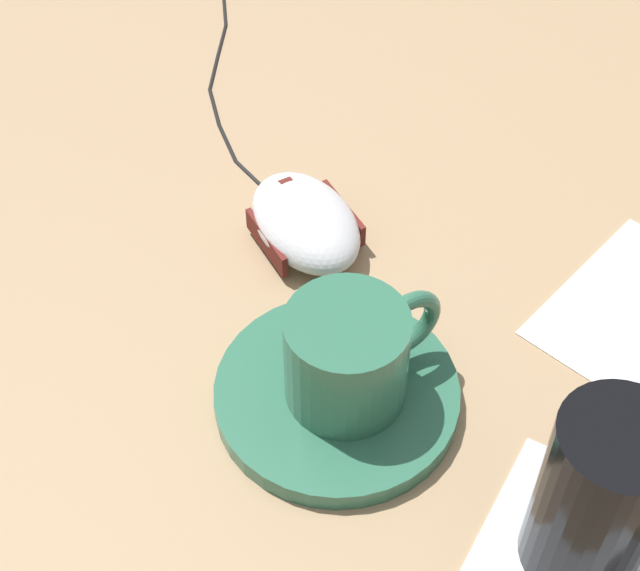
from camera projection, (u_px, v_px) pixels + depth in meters
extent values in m
plane|color=#9E7F5B|center=(421.00, 437.00, 0.58)|extent=(3.00, 3.00, 0.00)
cylinder|color=#2D664C|center=(337.00, 395.00, 0.59)|extent=(0.15, 0.15, 0.01)
cylinder|color=#2D664C|center=(346.00, 357.00, 0.56)|extent=(0.07, 0.07, 0.06)
torus|color=#2D664C|center=(405.00, 324.00, 0.57)|extent=(0.04, 0.04, 0.05)
ellipsoid|color=silver|center=(305.00, 222.00, 0.67)|extent=(0.12, 0.12, 0.04)
cylinder|color=#591E19|center=(286.00, 187.00, 0.68)|extent=(0.01, 0.01, 0.01)
cube|color=#591E19|center=(266.00, 242.00, 0.66)|extent=(0.04, 0.04, 0.02)
cube|color=#591E19|center=(343.00, 213.00, 0.68)|extent=(0.04, 0.04, 0.02)
cylinder|color=black|center=(253.00, 177.00, 0.73)|extent=(0.03, 0.04, 0.00)
cylinder|color=black|center=(227.00, 141.00, 0.75)|extent=(0.04, 0.03, 0.00)
cylinder|color=black|center=(214.00, 106.00, 0.78)|extent=(0.04, 0.02, 0.00)
cylinder|color=black|center=(214.00, 71.00, 0.81)|extent=(0.05, 0.01, 0.00)
cylinder|color=black|center=(222.00, 39.00, 0.84)|extent=(0.05, 0.01, 0.00)
cylinder|color=black|center=(225.00, 9.00, 0.87)|extent=(0.04, 0.02, 0.00)
sphere|color=black|center=(271.00, 194.00, 0.72)|extent=(0.00, 0.00, 0.00)
sphere|color=black|center=(236.00, 160.00, 0.74)|extent=(0.00, 0.00, 0.00)
sphere|color=black|center=(219.00, 124.00, 0.77)|extent=(0.00, 0.00, 0.00)
sphere|color=black|center=(210.00, 88.00, 0.80)|extent=(0.00, 0.00, 0.00)
sphere|color=black|center=(218.00, 55.00, 0.83)|extent=(0.00, 0.00, 0.00)
sphere|color=black|center=(226.00, 24.00, 0.86)|extent=(0.00, 0.00, 0.00)
cube|color=white|center=(589.00, 566.00, 0.52)|extent=(0.15, 0.15, 0.00)
cylinder|color=black|center=(598.00, 498.00, 0.48)|extent=(0.06, 0.06, 0.11)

